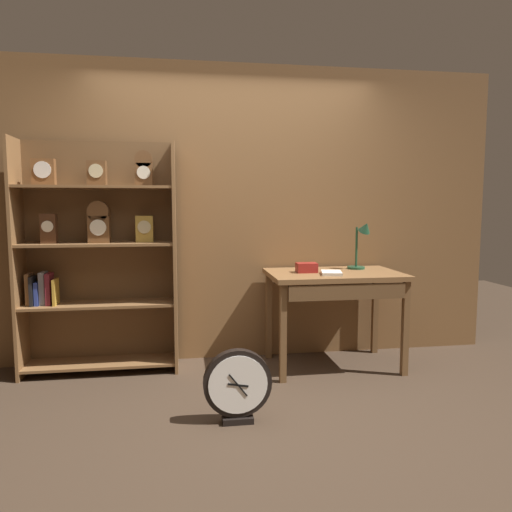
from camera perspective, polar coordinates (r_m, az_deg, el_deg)
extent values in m
plane|color=#3D2D21|center=(3.27, 0.23, -18.84)|extent=(10.00, 10.00, 0.00)
cube|color=brown|center=(4.30, -2.62, 5.03)|extent=(4.80, 0.05, 2.60)
cube|color=brown|center=(4.23, -26.40, -0.36)|extent=(0.02, 0.34, 1.90)
cube|color=brown|center=(4.04, -9.61, -0.09)|extent=(0.02, 0.34, 1.90)
cube|color=brown|center=(4.25, -17.86, 0.01)|extent=(1.25, 0.01, 1.90)
cube|color=brown|center=(4.27, -17.81, -11.97)|extent=(1.20, 0.32, 0.02)
cube|color=brown|center=(4.15, -18.03, -5.46)|extent=(1.20, 0.32, 0.02)
cube|color=brown|center=(4.08, -18.26, 1.36)|extent=(1.20, 0.32, 0.02)
cube|color=brown|center=(4.07, -18.48, 7.77)|extent=(1.20, 0.32, 0.02)
cube|color=brown|center=(4.18, -23.89, 9.09)|extent=(0.17, 0.07, 0.21)
cylinder|color=silver|center=(4.15, -24.05, 9.34)|extent=(0.13, 0.01, 0.13)
cube|color=#472816|center=(4.13, -23.38, 3.01)|extent=(0.12, 0.08, 0.23)
cylinder|color=silver|center=(4.09, -23.54, 3.24)|extent=(0.09, 0.01, 0.09)
cube|color=brown|center=(4.09, -18.36, 9.30)|extent=(0.14, 0.10, 0.20)
cylinder|color=#C6B78C|center=(4.04, -18.49, 9.57)|extent=(0.11, 0.01, 0.11)
cube|color=brown|center=(4.06, -18.13, 3.02)|extent=(0.17, 0.09, 0.22)
cylinder|color=brown|center=(4.05, -18.20, 5.06)|extent=(0.17, 0.09, 0.17)
cylinder|color=silver|center=(4.01, -18.25, 3.23)|extent=(0.13, 0.01, 0.13)
cube|color=brown|center=(4.03, -13.15, 9.39)|extent=(0.14, 0.10, 0.18)
cylinder|color=brown|center=(4.04, -13.20, 11.10)|extent=(0.14, 0.10, 0.14)
cylinder|color=silver|center=(3.98, -13.21, 9.64)|extent=(0.10, 0.01, 0.10)
cube|color=#B28C38|center=(4.05, -13.08, 3.16)|extent=(0.14, 0.09, 0.22)
cylinder|color=#C6B78C|center=(4.00, -13.14, 3.37)|extent=(0.11, 0.01, 0.11)
cube|color=brown|center=(4.26, -25.32, -3.57)|extent=(0.03, 0.14, 0.25)
cube|color=black|center=(4.22, -24.97, -3.76)|extent=(0.03, 0.14, 0.23)
cube|color=navy|center=(4.23, -24.47, -4.06)|extent=(0.03, 0.14, 0.19)
cube|color=slate|center=(4.22, -23.90, -3.51)|extent=(0.04, 0.14, 0.26)
cube|color=maroon|center=(4.20, -23.30, -3.60)|extent=(0.04, 0.15, 0.25)
cube|color=#B78C2D|center=(4.18, -22.69, -3.95)|extent=(0.02, 0.16, 0.21)
cube|color=brown|center=(4.10, 9.25, -2.17)|extent=(1.11, 0.71, 0.04)
cube|color=brown|center=(3.77, 3.23, -9.19)|extent=(0.05, 0.05, 0.78)
cube|color=brown|center=(4.09, 17.30, -8.21)|extent=(0.05, 0.05, 0.78)
cube|color=brown|center=(4.35, 1.52, -7.09)|extent=(0.05, 0.05, 0.78)
cube|color=brown|center=(4.63, 13.94, -6.45)|extent=(0.05, 0.05, 0.78)
cube|color=brown|center=(3.80, 10.81, -4.23)|extent=(0.94, 0.03, 0.12)
cylinder|color=#1E472D|center=(4.34, 11.79, -1.36)|extent=(0.15, 0.15, 0.02)
cylinder|color=#1E472D|center=(4.32, 11.84, 1.07)|extent=(0.02, 0.02, 0.35)
cone|color=#1E472D|center=(4.29, 12.88, 3.34)|extent=(0.14, 0.16, 0.13)
cube|color=maroon|center=(4.04, 6.03, -1.39)|extent=(0.17, 0.12, 0.08)
cube|color=silver|center=(3.96, 8.95, -1.99)|extent=(0.21, 0.25, 0.02)
cube|color=black|center=(3.24, -2.19, -18.77)|extent=(0.20, 0.11, 0.04)
cylinder|color=black|center=(3.14, -2.21, -14.83)|extent=(0.44, 0.06, 0.44)
cylinder|color=white|center=(3.11, -2.14, -15.05)|extent=(0.37, 0.01, 0.37)
cube|color=black|center=(3.11, -2.13, -15.08)|extent=(0.13, 0.01, 0.03)
cube|color=black|center=(3.11, -2.12, -15.09)|extent=(0.12, 0.01, 0.15)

